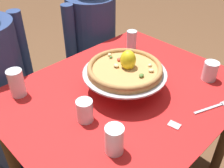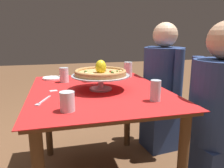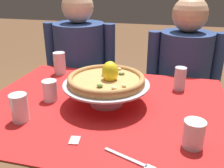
{
  "view_description": "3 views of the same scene",
  "coord_description": "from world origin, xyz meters",
  "views": [
    {
      "loc": [
        -0.76,
        -0.69,
        1.53
      ],
      "look_at": [
        -0.02,
        0.07,
        0.77
      ],
      "focal_mm": 42.17,
      "sensor_mm": 36.0,
      "label": 1
    },
    {
      "loc": [
        1.45,
        -0.27,
        1.12
      ],
      "look_at": [
        0.02,
        0.09,
        0.78
      ],
      "focal_mm": 34.72,
      "sensor_mm": 36.0,
      "label": 2
    },
    {
      "loc": [
        0.3,
        -1.01,
        1.29
      ],
      "look_at": [
        0.05,
        -0.02,
        0.86
      ],
      "focal_mm": 40.07,
      "sensor_mm": 36.0,
      "label": 3
    }
  ],
  "objects": [
    {
      "name": "dinner_fork",
      "position": [
        0.2,
        -0.36,
        0.75
      ],
      "size": [
        0.18,
        0.08,
        0.01
      ],
      "color": "#B7B7C1",
      "rests_on": "dining_table"
    },
    {
      "name": "diner_left",
      "position": [
        -0.38,
        0.69,
        0.61
      ],
      "size": [
        0.53,
        0.41,
        1.23
      ],
      "color": "navy",
      "rests_on": "ground"
    },
    {
      "name": "water_glass_front_right",
      "position": [
        0.39,
        -0.23,
        0.79
      ],
      "size": [
        0.08,
        0.08,
        0.1
      ],
      "color": "silver",
      "rests_on": "dining_table"
    },
    {
      "name": "water_glass_back_left",
      "position": [
        -0.38,
        0.34,
        0.8
      ],
      "size": [
        0.07,
        0.07,
        0.14
      ],
      "color": "white",
      "rests_on": "dining_table"
    },
    {
      "name": "dining_table",
      "position": [
        0.0,
        0.0,
        0.63
      ],
      "size": [
        1.16,
        0.93,
        0.74
      ],
      "color": "brown",
      "rests_on": "ground"
    },
    {
      "name": "water_glass_side_left",
      "position": [
        -0.26,
        -0.02,
        0.79
      ],
      "size": [
        0.07,
        0.07,
        0.1
      ],
      "color": "white",
      "rests_on": "dining_table"
    },
    {
      "name": "pizza",
      "position": [
        0.01,
        0.01,
        0.87
      ],
      "size": [
        0.36,
        0.36,
        0.11
      ],
      "color": "tan",
      "rests_on": "pizza_stand"
    },
    {
      "name": "water_glass_front_left",
      "position": [
        -0.29,
        -0.22,
        0.8
      ],
      "size": [
        0.07,
        0.07,
        0.12
      ],
      "color": "white",
      "rests_on": "dining_table"
    },
    {
      "name": "sugar_packet",
      "position": [
        -0.02,
        -0.31,
        0.75
      ],
      "size": [
        0.04,
        0.06,
        0.0
      ],
      "primitive_type": "cube",
      "rotation": [
        0.0,
        0.0,
        1.73
      ],
      "color": "beige",
      "rests_on": "dining_table"
    },
    {
      "name": "diner_right",
      "position": [
        0.38,
        0.69,
        0.59
      ],
      "size": [
        0.51,
        0.39,
        1.2
      ],
      "color": "navy",
      "rests_on": "ground"
    },
    {
      "name": "pizza_stand",
      "position": [
        0.01,
        0.01,
        0.82
      ],
      "size": [
        0.4,
        0.4,
        0.1
      ],
      "color": "#B7B7C1",
      "rests_on": "dining_table"
    },
    {
      "name": "water_glass_back_right",
      "position": [
        0.35,
        0.27,
        0.8
      ],
      "size": [
        0.06,
        0.06,
        0.12
      ],
      "color": "silver",
      "rests_on": "dining_table"
    }
  ]
}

